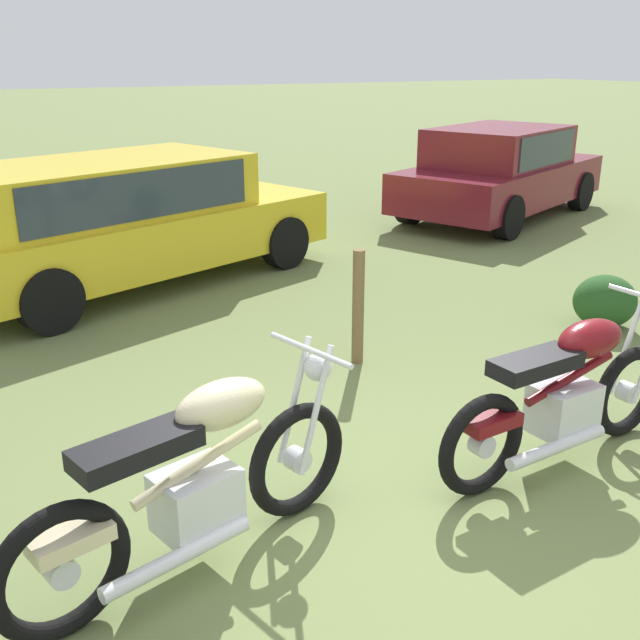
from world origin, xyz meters
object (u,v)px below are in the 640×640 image
at_px(car_yellow, 119,213).
at_px(shrub_low, 605,301).
at_px(motorcycle_maroon, 566,394).
at_px(fence_post_wooden, 358,307).
at_px(car_burgundy, 500,168).
at_px(motorcycle_cream, 196,481).

distance_m(car_yellow, shrub_low, 5.21).
xyz_separation_m(motorcycle_maroon, fence_post_wooden, (-0.33, 2.02, 0.02)).
bearing_deg(car_burgundy, motorcycle_maroon, -150.49).
height_order(car_burgundy, fence_post_wooden, car_burgundy).
height_order(motorcycle_maroon, car_yellow, car_yellow).
bearing_deg(car_yellow, motorcycle_maroon, -92.97).
distance_m(car_burgundy, shrub_low, 5.13).
bearing_deg(car_burgundy, motorcycle_cream, -162.64).
distance_m(motorcycle_cream, shrub_low, 4.90).
height_order(motorcycle_cream, fence_post_wooden, motorcycle_cream).
bearing_deg(shrub_low, motorcycle_maroon, -143.11).
bearing_deg(fence_post_wooden, car_burgundy, 39.26).
bearing_deg(car_burgundy, car_yellow, 165.34).
bearing_deg(fence_post_wooden, car_yellow, 110.65).
height_order(shrub_low, fence_post_wooden, fence_post_wooden).
relative_size(motorcycle_cream, shrub_low, 3.32).
relative_size(motorcycle_cream, fence_post_wooden, 2.04).
distance_m(motorcycle_maroon, shrub_low, 2.80).
relative_size(motorcycle_maroon, car_burgundy, 0.44).
height_order(car_burgundy, shrub_low, car_burgundy).
bearing_deg(shrub_low, fence_post_wooden, 172.35).
height_order(motorcycle_maroon, car_burgundy, car_burgundy).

